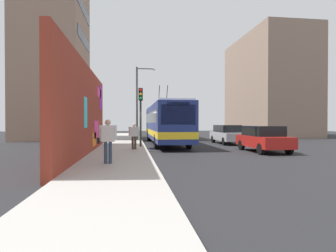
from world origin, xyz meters
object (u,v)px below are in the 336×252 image
(city_bus, at_px, (165,122))
(parked_car_silver, at_px, (227,134))
(pedestrian_near_wall, at_px, (108,137))
(street_lamp, at_px, (139,98))
(pedestrian_at_curb, at_px, (134,134))
(traffic_light, at_px, (141,107))
(parked_car_red, at_px, (263,138))

(city_bus, height_order, parked_car_silver, city_bus)
(parked_car_silver, bearing_deg, pedestrian_near_wall, 141.04)
(parked_car_silver, bearing_deg, street_lamp, 60.63)
(parked_car_silver, height_order, pedestrian_at_curb, pedestrian_at_curb)
(city_bus, relative_size, traffic_light, 3.18)
(city_bus, distance_m, street_lamp, 4.95)
(street_lamp, bearing_deg, parked_car_silver, -119.37)
(pedestrian_at_curb, distance_m, street_lamp, 9.73)
(city_bus, relative_size, street_lamp, 1.84)
(parked_car_red, bearing_deg, city_bus, 38.22)
(pedestrian_at_curb, relative_size, pedestrian_near_wall, 0.90)
(city_bus, xyz_separation_m, street_lamp, (3.88, 2.05, 2.31))
(city_bus, relative_size, parked_car_red, 3.08)
(traffic_light, bearing_deg, parked_car_red, -111.52)
(parked_car_silver, height_order, pedestrian_near_wall, pedestrian_near_wall)
(pedestrian_at_curb, height_order, street_lamp, street_lamp)
(city_bus, xyz_separation_m, parked_car_silver, (-0.20, -5.20, -0.98))
(city_bus, distance_m, traffic_light, 4.41)
(parked_car_red, xyz_separation_m, pedestrian_at_curb, (1.26, 7.81, 0.24))
(traffic_light, xyz_separation_m, street_lamp, (7.58, -0.10, 1.27))
(traffic_light, bearing_deg, parked_car_silver, -64.51)
(parked_car_red, xyz_separation_m, street_lamp, (10.48, 7.25, 3.28))
(city_bus, relative_size, pedestrian_at_curb, 8.04)
(pedestrian_near_wall, height_order, traffic_light, traffic_light)
(city_bus, xyz_separation_m, pedestrian_near_wall, (-11.21, 3.70, -0.62))
(parked_car_red, bearing_deg, pedestrian_at_curb, 80.82)
(city_bus, xyz_separation_m, pedestrian_at_curb, (-5.34, 2.61, -0.74))
(pedestrian_near_wall, bearing_deg, street_lamp, -6.25)
(street_lamp, bearing_deg, pedestrian_at_curb, 176.50)
(parked_car_red, bearing_deg, traffic_light, 68.48)
(pedestrian_near_wall, bearing_deg, pedestrian_at_curb, -10.52)
(parked_car_silver, xyz_separation_m, traffic_light, (-3.50, 7.35, 2.01))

